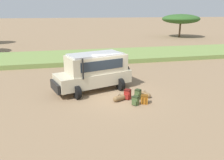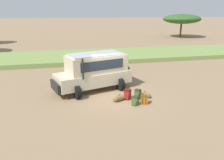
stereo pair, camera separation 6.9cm
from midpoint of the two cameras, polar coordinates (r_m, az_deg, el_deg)
The scene contains 10 objects.
ground_plane at distance 13.58m, azimuth 1.02°, elevation -4.28°, with size 320.00×320.00×0.00m, color #8C7051.
grass_bank at distance 24.60m, azimuth -5.36°, elevation 6.20°, with size 120.00×7.00×0.44m.
safari_vehicle at distance 14.43m, azimuth -4.42°, elevation 2.43°, with size 5.46×3.60×2.44m.
backpack_beside_front_wheel at distance 12.36m, azimuth 6.26°, elevation -5.43°, with size 0.44×0.44×0.51m.
backpack_cluster_center at distance 12.61m, azimuth 8.57°, elevation -5.05°, with size 0.48×0.49×0.51m.
backpack_near_rear_wheel at distance 13.09m, azimuth 4.19°, elevation -3.79°, with size 0.48×0.49×0.61m.
backpack_outermost at distance 13.19m, azimuth 6.89°, elevation -3.74°, with size 0.45×0.45×0.60m.
duffel_bag_low_black_case at distance 13.60m, azimuth 8.73°, elevation -3.77°, with size 0.56×0.76×0.40m.
duffel_bag_soft_canvas at distance 12.88m, azimuth 2.05°, elevation -4.74°, with size 0.82×0.55×0.43m.
acacia_tree_centre_back at distance 46.49m, azimuth 17.81°, elevation 14.94°, with size 7.31×7.13×4.46m.
Camera 2 is at (-2.92, -12.25, 5.07)m, focal length 35.00 mm.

